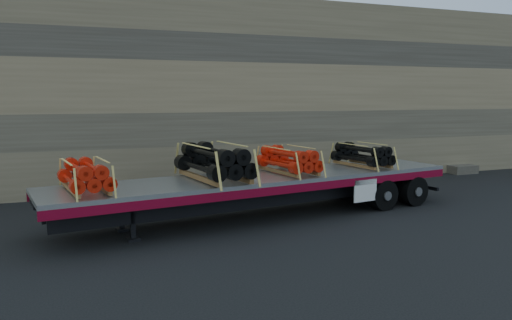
{
  "coord_description": "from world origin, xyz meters",
  "views": [
    {
      "loc": [
        -4.21,
        -12.33,
        3.37
      ],
      "look_at": [
        1.03,
        1.42,
        1.49
      ],
      "focal_mm": 35.0,
      "sensor_mm": 36.0,
      "label": 1
    }
  ],
  "objects_px": {
    "trailer": "(263,196)",
    "bundle_front": "(86,177)",
    "bundle_midfront": "(214,163)",
    "bundle_midrear": "(288,161)",
    "bundle_rear": "(362,156)"
  },
  "relations": [
    {
      "from": "bundle_front",
      "to": "bundle_midrear",
      "type": "height_order",
      "value": "bundle_midrear"
    },
    {
      "from": "trailer",
      "to": "bundle_midfront",
      "type": "distance_m",
      "value": 1.83
    },
    {
      "from": "trailer",
      "to": "bundle_midrear",
      "type": "distance_m",
      "value": 1.26
    },
    {
      "from": "bundle_midrear",
      "to": "bundle_rear",
      "type": "distance_m",
      "value": 2.75
    },
    {
      "from": "trailer",
      "to": "bundle_midfront",
      "type": "relative_size",
      "value": 4.69
    },
    {
      "from": "trailer",
      "to": "bundle_front",
      "type": "distance_m",
      "value": 4.85
    },
    {
      "from": "bundle_rear",
      "to": "trailer",
      "type": "bearing_deg",
      "value": -180.0
    },
    {
      "from": "bundle_midfront",
      "to": "trailer",
      "type": "bearing_deg",
      "value": 0.0
    },
    {
      "from": "bundle_midrear",
      "to": "bundle_rear",
      "type": "xyz_separation_m",
      "value": [
        2.72,
        0.41,
        -0.02
      ]
    },
    {
      "from": "trailer",
      "to": "bundle_front",
      "type": "height_order",
      "value": "bundle_front"
    },
    {
      "from": "trailer",
      "to": "bundle_rear",
      "type": "xyz_separation_m",
      "value": [
        3.54,
        0.54,
        0.94
      ]
    },
    {
      "from": "trailer",
      "to": "bundle_front",
      "type": "bearing_deg",
      "value": 180.0
    },
    {
      "from": "trailer",
      "to": "bundle_midfront",
      "type": "height_order",
      "value": "bundle_midfront"
    },
    {
      "from": "trailer",
      "to": "bundle_midrear",
      "type": "xyz_separation_m",
      "value": [
        0.82,
        0.12,
        0.95
      ]
    },
    {
      "from": "bundle_midfront",
      "to": "bundle_midrear",
      "type": "xyz_separation_m",
      "value": [
        2.3,
        0.35,
        -0.09
      ]
    }
  ]
}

